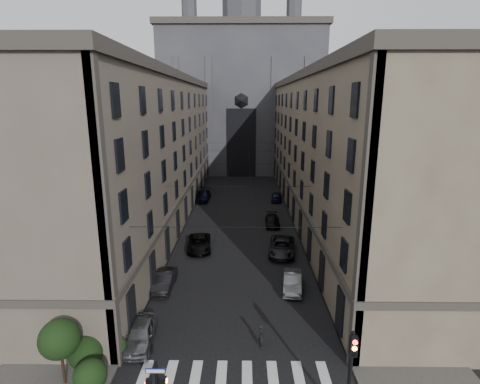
{
  "coord_description": "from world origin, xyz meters",
  "views": [
    {
      "loc": [
        0.53,
        -13.26,
        15.59
      ],
      "look_at": [
        0.26,
        12.63,
        9.23
      ],
      "focal_mm": 28.0,
      "sensor_mm": 36.0,
      "label": 1
    }
  ],
  "objects_px": {
    "car_left_near": "(141,334)",
    "gothic_tower": "(242,90)",
    "car_left_far": "(203,196)",
    "car_right_midfar": "(272,221)",
    "car_left_midnear": "(164,281)",
    "pedestrian": "(261,336)",
    "car_left_midfar": "(199,243)",
    "car_right_far": "(276,197)",
    "traffic_light_right": "(351,369)",
    "car_right_midnear": "(282,247)",
    "car_right_near": "(292,282)"
  },
  "relations": [
    {
      "from": "car_left_far",
      "to": "car_right_midfar",
      "type": "xyz_separation_m",
      "value": [
        10.23,
        -12.26,
        -0.14
      ]
    },
    {
      "from": "car_left_midfar",
      "to": "car_left_near",
      "type": "bearing_deg",
      "value": -102.52
    },
    {
      "from": "car_right_midnear",
      "to": "car_right_far",
      "type": "height_order",
      "value": "car_right_midnear"
    },
    {
      "from": "car_left_far",
      "to": "pedestrian",
      "type": "height_order",
      "value": "pedestrian"
    },
    {
      "from": "traffic_light_right",
      "to": "car_left_near",
      "type": "xyz_separation_m",
      "value": [
        -11.8,
        6.31,
        -2.56
      ]
    },
    {
      "from": "car_left_near",
      "to": "car_left_far",
      "type": "bearing_deg",
      "value": 86.4
    },
    {
      "from": "car_left_midnear",
      "to": "car_right_midnear",
      "type": "distance_m",
      "value": 13.1
    },
    {
      "from": "car_left_midfar",
      "to": "pedestrian",
      "type": "relative_size",
      "value": 3.25
    },
    {
      "from": "car_left_near",
      "to": "car_right_midnear",
      "type": "bearing_deg",
      "value": 51.04
    },
    {
      "from": "car_left_near",
      "to": "car_left_far",
      "type": "relative_size",
      "value": 0.8
    },
    {
      "from": "car_left_near",
      "to": "car_right_near",
      "type": "height_order",
      "value": "car_left_near"
    },
    {
      "from": "car_left_near",
      "to": "gothic_tower",
      "type": "bearing_deg",
      "value": 81.35
    },
    {
      "from": "traffic_light_right",
      "to": "car_right_midfar",
      "type": "xyz_separation_m",
      "value": [
        -1.4,
        30.32,
        -2.65
      ]
    },
    {
      "from": "car_left_midnear",
      "to": "car_left_midfar",
      "type": "distance_m",
      "value": 8.73
    },
    {
      "from": "car_right_near",
      "to": "car_right_far",
      "type": "bearing_deg",
      "value": 94.98
    },
    {
      "from": "car_left_far",
      "to": "car_right_near",
      "type": "height_order",
      "value": "car_left_far"
    },
    {
      "from": "car_left_near",
      "to": "pedestrian",
      "type": "relative_size",
      "value": 2.68
    },
    {
      "from": "car_left_midnear",
      "to": "car_right_near",
      "type": "relative_size",
      "value": 1.01
    },
    {
      "from": "gothic_tower",
      "to": "traffic_light_right",
      "type": "relative_size",
      "value": 11.15
    },
    {
      "from": "car_right_midfar",
      "to": "car_right_far",
      "type": "bearing_deg",
      "value": 84.58
    },
    {
      "from": "gothic_tower",
      "to": "car_left_midnear",
      "type": "distance_m",
      "value": 61.99
    },
    {
      "from": "car_left_midfar",
      "to": "car_right_far",
      "type": "height_order",
      "value": "car_left_midfar"
    },
    {
      "from": "car_right_midnear",
      "to": "car_right_midfar",
      "type": "distance_m",
      "value": 9.04
    },
    {
      "from": "car_left_midnear",
      "to": "car_right_midfar",
      "type": "height_order",
      "value": "car_left_midnear"
    },
    {
      "from": "car_left_far",
      "to": "car_left_midfar",
      "type": "bearing_deg",
      "value": -82.45
    },
    {
      "from": "traffic_light_right",
      "to": "car_right_midnear",
      "type": "xyz_separation_m",
      "value": [
        -1.07,
        21.29,
        -2.51
      ]
    },
    {
      "from": "gothic_tower",
      "to": "car_left_midfar",
      "type": "bearing_deg",
      "value": -94.73
    },
    {
      "from": "car_right_midfar",
      "to": "pedestrian",
      "type": "bearing_deg",
      "value": -94.1
    },
    {
      "from": "traffic_light_right",
      "to": "car_right_midnear",
      "type": "distance_m",
      "value": 21.46
    },
    {
      "from": "traffic_light_right",
      "to": "car_left_near",
      "type": "height_order",
      "value": "traffic_light_right"
    },
    {
      "from": "traffic_light_right",
      "to": "car_left_near",
      "type": "bearing_deg",
      "value": 151.86
    },
    {
      "from": "gothic_tower",
      "to": "car_left_near",
      "type": "xyz_separation_m",
      "value": [
        -6.2,
        -66.72,
        -17.07
      ]
    },
    {
      "from": "car_left_near",
      "to": "car_left_midfar",
      "type": "bearing_deg",
      "value": 79.52
    },
    {
      "from": "gothic_tower",
      "to": "car_right_midfar",
      "type": "height_order",
      "value": "gothic_tower"
    },
    {
      "from": "gothic_tower",
      "to": "car_left_far",
      "type": "xyz_separation_m",
      "value": [
        -6.03,
        -30.46,
        -17.02
      ]
    },
    {
      "from": "car_right_near",
      "to": "traffic_light_right",
      "type": "bearing_deg",
      "value": -78.97
    },
    {
      "from": "car_left_far",
      "to": "pedestrian",
      "type": "xyz_separation_m",
      "value": [
        7.72,
        -36.5,
        0.02
      ]
    },
    {
      "from": "car_left_near",
      "to": "car_left_midnear",
      "type": "xyz_separation_m",
      "value": [
        0.0,
        7.46,
        -0.02
      ]
    },
    {
      "from": "car_left_midnear",
      "to": "car_left_far",
      "type": "distance_m",
      "value": 28.81
    },
    {
      "from": "traffic_light_right",
      "to": "car_left_far",
      "type": "bearing_deg",
      "value": 105.28
    },
    {
      "from": "traffic_light_right",
      "to": "car_right_far",
      "type": "xyz_separation_m",
      "value": [
        0.13,
        42.37,
        -2.62
      ]
    },
    {
      "from": "traffic_light_right",
      "to": "car_left_far",
      "type": "relative_size",
      "value": 0.96
    },
    {
      "from": "traffic_light_right",
      "to": "pedestrian",
      "type": "bearing_deg",
      "value": 122.76
    },
    {
      "from": "car_right_near",
      "to": "car_right_far",
      "type": "distance_m",
      "value": 28.69
    },
    {
      "from": "car_right_near",
      "to": "car_right_midfar",
      "type": "height_order",
      "value": "car_right_near"
    },
    {
      "from": "car_right_far",
      "to": "car_left_midfar",
      "type": "bearing_deg",
      "value": -110.25
    },
    {
      "from": "car_left_near",
      "to": "pedestrian",
      "type": "xyz_separation_m",
      "value": [
        7.89,
        -0.23,
        0.07
      ]
    },
    {
      "from": "pedestrian",
      "to": "car_left_midfar",
      "type": "bearing_deg",
      "value": 3.7
    },
    {
      "from": "car_right_midnear",
      "to": "car_right_far",
      "type": "bearing_deg",
      "value": 93.86
    },
    {
      "from": "car_left_midfar",
      "to": "car_right_midfar",
      "type": "bearing_deg",
      "value": 38.4
    }
  ]
}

